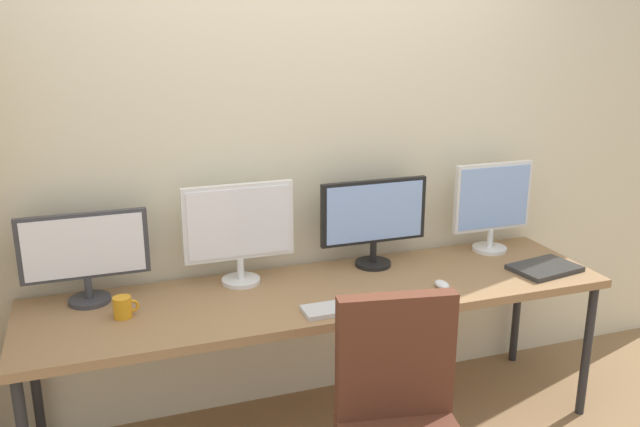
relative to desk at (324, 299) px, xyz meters
The scene contains 11 objects.
wall_back 0.74m from the desk, 90.00° to the left, with size 5.06×0.10×2.60m.
desk is the anchor object (origin of this frame).
monitor_far_left 1.07m from the desk, 168.15° to the left, with size 0.54×0.18×0.40m.
monitor_center_left 0.51m from the desk, 147.81° to the left, with size 0.51×0.18×0.47m.
monitor_center_right 0.50m from the desk, 32.19° to the left, with size 0.55×0.18×0.44m.
monitor_far_right 1.08m from the desk, 11.85° to the left, with size 0.44×0.18×0.47m.
keyboard_main 0.24m from the desk, 90.00° to the right, with size 0.34×0.13×0.02m, color silver.
mouse_left_side 0.57m from the desk, 27.02° to the right, with size 0.06×0.10×0.03m, color silver.
mouse_right_side 0.55m from the desk, 16.85° to the right, with size 0.06×0.10×0.03m, color silver.
laptop_closed 1.12m from the desk, ahead, with size 0.32×0.22×0.02m, color #2D2D2D.
coffee_mug 0.89m from the desk, behind, with size 0.11×0.08×0.09m.
Camera 1 is at (-0.96, -2.08, 1.95)m, focal length 37.81 mm.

